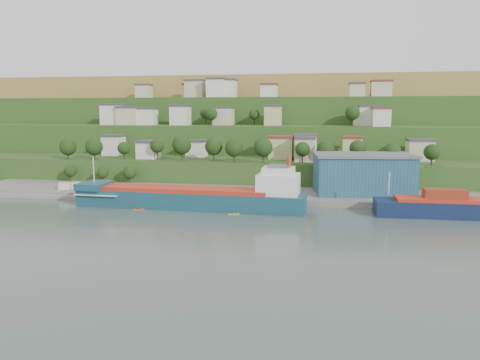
% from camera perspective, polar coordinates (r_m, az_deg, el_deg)
% --- Properties ---
extents(ground, '(500.00, 500.00, 0.00)m').
position_cam_1_polar(ground, '(130.02, -4.23, -4.20)').
color(ground, '#414F48').
rests_on(ground, ground).
extents(quay, '(220.00, 26.00, 4.00)m').
position_cam_1_polar(quay, '(153.96, 5.62, -2.24)').
color(quay, slate).
rests_on(quay, ground).
extents(pebble_beach, '(40.00, 18.00, 2.40)m').
position_cam_1_polar(pebble_beach, '(171.20, -20.46, -1.66)').
color(pebble_beach, slate).
rests_on(pebble_beach, ground).
extents(hillside, '(360.00, 211.25, 96.00)m').
position_cam_1_polar(hillside, '(294.65, 3.92, 2.86)').
color(hillside, '#284719').
rests_on(hillside, ground).
extents(cargo_ship_near, '(68.35, 12.95, 17.49)m').
position_cam_1_polar(cargo_ship_near, '(138.27, -5.27, -2.27)').
color(cargo_ship_near, '#133E4A').
rests_on(cargo_ship_near, ground).
extents(warehouse, '(33.15, 22.75, 12.80)m').
position_cam_1_polar(warehouse, '(155.68, 14.73, 0.78)').
color(warehouse, '#1F4C5E').
rests_on(warehouse, quay).
extents(caravan, '(7.20, 4.90, 3.10)m').
position_cam_1_polar(caravan, '(169.75, -20.10, -0.78)').
color(caravan, silver).
rests_on(caravan, pebble_beach).
extents(dinghy, '(4.59, 2.42, 0.87)m').
position_cam_1_polar(dinghy, '(161.37, -16.71, -1.48)').
color(dinghy, silver).
rests_on(dinghy, pebble_beach).
extents(kayak_orange, '(3.16, 1.83, 0.80)m').
position_cam_1_polar(kayak_orange, '(138.79, -12.23, -3.47)').
color(kayak_orange, '#D95613').
rests_on(kayak_orange, ground).
extents(kayak_yellow, '(3.15, 1.78, 0.80)m').
position_cam_1_polar(kayak_yellow, '(129.60, -0.77, -4.11)').
color(kayak_yellow, gold).
rests_on(kayak_yellow, ground).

